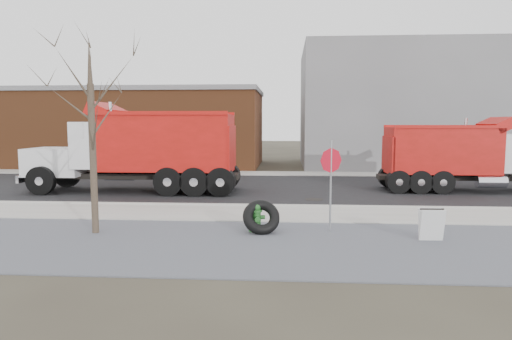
# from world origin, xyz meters

# --- Properties ---
(ground) EXTENTS (120.00, 120.00, 0.00)m
(ground) POSITION_xyz_m (0.00, 0.00, 0.00)
(ground) COLOR #383328
(ground) RESTS_ON ground
(gravel_verge) EXTENTS (60.00, 5.00, 0.03)m
(gravel_verge) POSITION_xyz_m (0.00, -3.50, 0.01)
(gravel_verge) COLOR gray
(gravel_verge) RESTS_ON ground
(sidewalk) EXTENTS (60.00, 2.50, 0.06)m
(sidewalk) POSITION_xyz_m (0.00, 0.25, 0.03)
(sidewalk) COLOR #9E9B93
(sidewalk) RESTS_ON ground
(curb) EXTENTS (60.00, 0.15, 0.11)m
(curb) POSITION_xyz_m (0.00, 1.55, 0.06)
(curb) COLOR #9E9B93
(curb) RESTS_ON ground
(road) EXTENTS (60.00, 9.40, 0.02)m
(road) POSITION_xyz_m (0.00, 6.30, 0.01)
(road) COLOR black
(road) RESTS_ON ground
(far_sidewalk) EXTENTS (60.00, 2.00, 0.06)m
(far_sidewalk) POSITION_xyz_m (0.00, 12.00, 0.03)
(far_sidewalk) COLOR #9E9B93
(far_sidewalk) RESTS_ON ground
(building_grey) EXTENTS (12.00, 10.00, 8.00)m
(building_grey) POSITION_xyz_m (9.00, 18.00, 4.00)
(building_grey) COLOR gray
(building_grey) RESTS_ON ground
(building_brick) EXTENTS (20.20, 8.20, 5.30)m
(building_brick) POSITION_xyz_m (-10.00, 17.00, 2.65)
(building_brick) COLOR brown
(building_brick) RESTS_ON ground
(bare_tree) EXTENTS (3.20, 3.20, 5.20)m
(bare_tree) POSITION_xyz_m (-3.20, -2.60, 3.30)
(bare_tree) COLOR #382D23
(bare_tree) RESTS_ON ground
(fire_hydrant) EXTENTS (0.47, 0.45, 0.82)m
(fire_hydrant) POSITION_xyz_m (1.13, -2.14, 0.38)
(fire_hydrant) COLOR #24602A
(fire_hydrant) RESTS_ON ground
(truck_tire) EXTENTS (1.17, 1.02, 0.98)m
(truck_tire) POSITION_xyz_m (1.26, -2.27, 0.45)
(truck_tire) COLOR black
(truck_tire) RESTS_ON ground
(stop_sign) EXTENTS (0.61, 0.37, 2.52)m
(stop_sign) POSITION_xyz_m (3.13, -2.03, 1.73)
(stop_sign) COLOR gray
(stop_sign) RESTS_ON ground
(sandwich_board) EXTENTS (0.60, 0.38, 0.82)m
(sandwich_board) POSITION_xyz_m (5.58, -2.82, 0.44)
(sandwich_board) COLOR silver
(sandwich_board) RESTS_ON ground
(dump_truck_red_a) EXTENTS (7.84, 2.20, 3.17)m
(dump_truck_red_a) POSITION_xyz_m (9.53, 5.88, 1.61)
(dump_truck_red_a) COLOR black
(dump_truck_red_a) RESTS_ON ground
(dump_truck_red_b) EXTENTS (9.05, 2.71, 3.79)m
(dump_truck_red_b) POSITION_xyz_m (-4.27, 4.78, 1.93)
(dump_truck_red_b) COLOR black
(dump_truck_red_b) RESTS_ON ground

